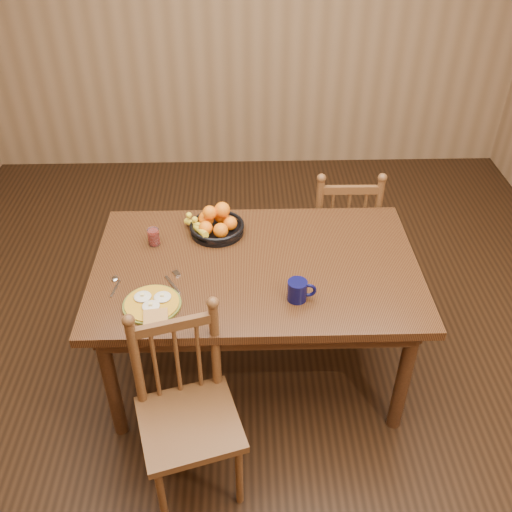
{
  "coord_description": "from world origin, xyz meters",
  "views": [
    {
      "loc": [
        -0.06,
        -2.21,
        2.48
      ],
      "look_at": [
        0.0,
        0.0,
        0.8
      ],
      "focal_mm": 40.0,
      "sensor_mm": 36.0,
      "label": 1
    }
  ],
  "objects_px": {
    "coffee_mug": "(298,290)",
    "fruit_bowl": "(216,224)",
    "chair_near": "(187,413)",
    "chair_far": "(341,233)",
    "breakfast_plate": "(152,304)",
    "dining_table": "(256,277)"
  },
  "relations": [
    {
      "from": "breakfast_plate",
      "to": "fruit_bowl",
      "type": "distance_m",
      "value": 0.64
    },
    {
      "from": "breakfast_plate",
      "to": "coffee_mug",
      "type": "relative_size",
      "value": 2.2
    },
    {
      "from": "chair_near",
      "to": "breakfast_plate",
      "type": "height_order",
      "value": "chair_near"
    },
    {
      "from": "chair_far",
      "to": "breakfast_plate",
      "type": "height_order",
      "value": "chair_far"
    },
    {
      "from": "fruit_bowl",
      "to": "breakfast_plate",
      "type": "bearing_deg",
      "value": -115.05
    },
    {
      "from": "coffee_mug",
      "to": "fruit_bowl",
      "type": "bearing_deg",
      "value": 125.43
    },
    {
      "from": "chair_far",
      "to": "breakfast_plate",
      "type": "bearing_deg",
      "value": 44.68
    },
    {
      "from": "dining_table",
      "to": "chair_near",
      "type": "relative_size",
      "value": 1.74
    },
    {
      "from": "breakfast_plate",
      "to": "coffee_mug",
      "type": "xyz_separation_m",
      "value": [
        0.66,
        0.03,
        0.04
      ]
    },
    {
      "from": "dining_table",
      "to": "fruit_bowl",
      "type": "height_order",
      "value": "fruit_bowl"
    },
    {
      "from": "coffee_mug",
      "to": "chair_near",
      "type": "bearing_deg",
      "value": -141.9
    },
    {
      "from": "dining_table",
      "to": "coffee_mug",
      "type": "bearing_deg",
      "value": -55.12
    },
    {
      "from": "dining_table",
      "to": "coffee_mug",
      "type": "height_order",
      "value": "coffee_mug"
    },
    {
      "from": "dining_table",
      "to": "fruit_bowl",
      "type": "bearing_deg",
      "value": 125.93
    },
    {
      "from": "coffee_mug",
      "to": "fruit_bowl",
      "type": "distance_m",
      "value": 0.67
    },
    {
      "from": "chair_near",
      "to": "breakfast_plate",
      "type": "xyz_separation_m",
      "value": [
        -0.16,
        0.36,
        0.31
      ]
    },
    {
      "from": "fruit_bowl",
      "to": "chair_near",
      "type": "bearing_deg",
      "value": -96.79
    },
    {
      "from": "chair_far",
      "to": "coffee_mug",
      "type": "relative_size",
      "value": 6.87
    },
    {
      "from": "chair_near",
      "to": "coffee_mug",
      "type": "xyz_separation_m",
      "value": [
        0.5,
        0.39,
        0.35
      ]
    },
    {
      "from": "breakfast_plate",
      "to": "dining_table",
      "type": "bearing_deg",
      "value": 31.91
    },
    {
      "from": "dining_table",
      "to": "breakfast_plate",
      "type": "height_order",
      "value": "breakfast_plate"
    },
    {
      "from": "chair_near",
      "to": "fruit_bowl",
      "type": "height_order",
      "value": "chair_near"
    }
  ]
}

